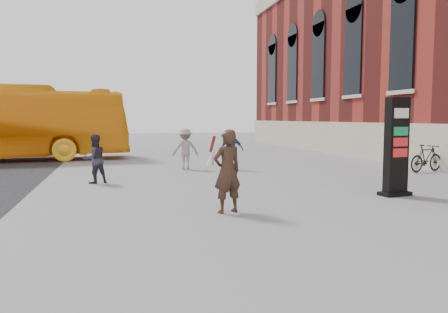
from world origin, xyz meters
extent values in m
plane|color=#9E9EA3|center=(0.00, 0.00, 0.00)|extent=(100.00, 100.00, 0.00)
cube|color=beige|center=(9.44, 6.00, 0.90)|extent=(0.18, 44.00, 1.80)
cube|color=black|center=(4.35, 1.07, 1.28)|extent=(0.64, 0.33, 2.56)
cube|color=black|center=(4.35, 1.07, 0.05)|extent=(0.86, 0.51, 0.10)
cube|color=white|center=(4.35, 1.07, 2.15)|extent=(0.49, 0.34, 0.26)
cube|color=#0F6B3A|center=(4.35, 1.07, 1.69)|extent=(0.49, 0.34, 0.22)
cube|color=#B41F1C|center=(4.35, 1.07, 1.41)|extent=(0.49, 0.34, 0.22)
cube|color=#B41F1C|center=(4.35, 1.07, 1.13)|extent=(0.49, 0.34, 0.22)
imported|color=#3B2A1A|center=(-0.43, 0.14, 0.89)|extent=(0.74, 0.59, 1.79)
cylinder|color=white|center=(-0.43, 0.14, 1.70)|extent=(0.25, 0.25, 0.06)
cone|color=white|center=(-0.30, 0.45, 1.21)|extent=(0.26, 0.30, 0.43)
cylinder|color=maroon|center=(-0.30, 0.45, 1.48)|extent=(0.13, 0.17, 0.37)
cone|color=white|center=(-0.71, 0.33, 1.21)|extent=(0.29, 0.26, 0.43)
cylinder|color=maroon|center=(-0.71, 0.33, 1.48)|extent=(0.17, 0.13, 0.37)
imported|color=#2D2B37|center=(-3.35, 5.25, 0.76)|extent=(0.92, 0.85, 1.52)
imported|color=gray|center=(-0.02, 8.30, 0.81)|extent=(1.05, 0.61, 1.61)
imported|color=#384B6C|center=(1.71, 7.65, 0.79)|extent=(1.00, 0.79, 1.58)
imported|color=black|center=(8.60, 5.15, 0.52)|extent=(1.80, 0.91, 1.04)
camera|label=1|loc=(-2.76, -8.77, 2.02)|focal=35.00mm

